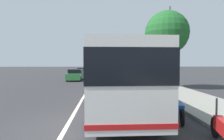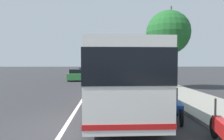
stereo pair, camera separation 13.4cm
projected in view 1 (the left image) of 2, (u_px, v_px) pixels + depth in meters
name	position (u px, v px, depth m)	size (l,w,h in m)	color
ground_plane	(66.00, 128.00, 7.14)	(220.00, 220.00, 0.00)	#2D2D30
sidewalk_curb	(166.00, 89.00, 17.44)	(110.00, 3.60, 0.14)	gray
lane_divider_line	(88.00, 90.00, 17.13)	(110.00, 0.16, 0.01)	silver
coach_bus	(115.00, 72.00, 11.47)	(12.33, 2.81, 3.14)	silver
motorcycle_far_end	(224.00, 131.00, 5.44)	(2.19, 0.59, 1.27)	black
motorcycle_angled	(179.00, 109.00, 8.08)	(2.06, 0.57, 1.27)	black
motorcycle_mid_row	(161.00, 96.00, 11.30)	(2.02, 0.70, 1.25)	black
car_behind_bus	(76.00, 75.00, 26.43)	(4.73, 2.01, 1.51)	#2D7238
car_oncoming	(83.00, 73.00, 32.88)	(4.09, 1.90, 1.53)	silver
car_side_street	(106.00, 69.00, 54.79)	(4.52, 2.15, 1.40)	silver
roadside_tree_mid_block	(167.00, 33.00, 18.05)	(4.01, 4.01, 7.15)	brown
utility_pole	(169.00, 47.00, 18.34)	(0.23, 0.23, 7.60)	slate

